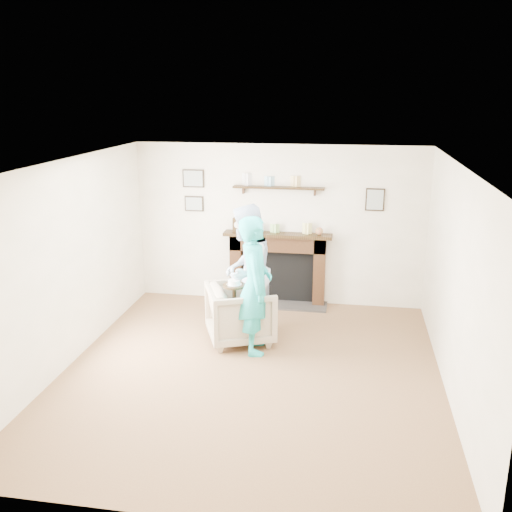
{
  "coord_description": "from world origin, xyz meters",
  "views": [
    {
      "loc": [
        1.09,
        -6.11,
        3.26
      ],
      "look_at": [
        -0.09,
        0.9,
        1.2
      ],
      "focal_mm": 40.0,
      "sensor_mm": 36.0,
      "label": 1
    }
  ],
  "objects_px": {
    "armchair": "(241,340)",
    "pedestal_table": "(234,302)",
    "man": "(246,333)",
    "woman": "(255,350)"
  },
  "relations": [
    {
      "from": "armchair",
      "to": "pedestal_table",
      "type": "distance_m",
      "value": 0.61
    },
    {
      "from": "armchair",
      "to": "pedestal_table",
      "type": "relative_size",
      "value": 0.89
    },
    {
      "from": "armchair",
      "to": "man",
      "type": "height_order",
      "value": "man"
    },
    {
      "from": "woman",
      "to": "pedestal_table",
      "type": "height_order",
      "value": "pedestal_table"
    },
    {
      "from": "armchair",
      "to": "man",
      "type": "bearing_deg",
      "value": -31.37
    },
    {
      "from": "armchair",
      "to": "woman",
      "type": "height_order",
      "value": "woman"
    },
    {
      "from": "armchair",
      "to": "woman",
      "type": "distance_m",
      "value": 0.37
    },
    {
      "from": "woman",
      "to": "pedestal_table",
      "type": "xyz_separation_m",
      "value": [
        -0.3,
        0.14,
        0.59
      ]
    },
    {
      "from": "woman",
      "to": "pedestal_table",
      "type": "distance_m",
      "value": 0.68
    },
    {
      "from": "man",
      "to": "pedestal_table",
      "type": "height_order",
      "value": "pedestal_table"
    }
  ]
}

